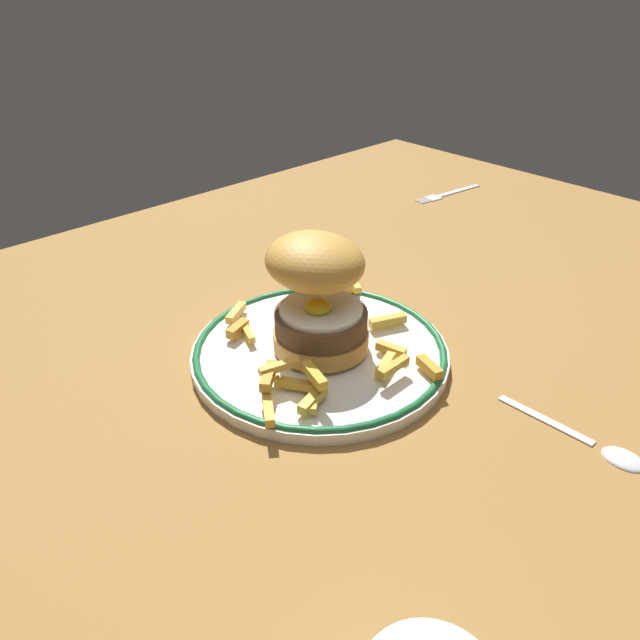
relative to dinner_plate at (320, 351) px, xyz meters
The scene contains 6 objects.
ground_plane 4.46cm from the dinner_plate, 143.38° to the right, with size 145.80×104.07×4.00cm, color olive.
dinner_plate is the anchor object (origin of this frame).
burger 6.55cm from the dinner_plate, 58.60° to the left, with size 14.14×14.11×11.43cm.
fries_pile 2.41cm from the dinner_plate, 128.38° to the right, with size 23.46×23.83×2.65cm.
fork 53.65cm from the dinner_plate, 22.71° to the left, with size 14.46×3.24×0.36cm.
spoon 27.58cm from the dinner_plate, 72.73° to the right, with size 2.71×13.35×0.90cm.
Camera 1 is at (-32.51, -35.45, 36.03)cm, focal length 34.20 mm.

